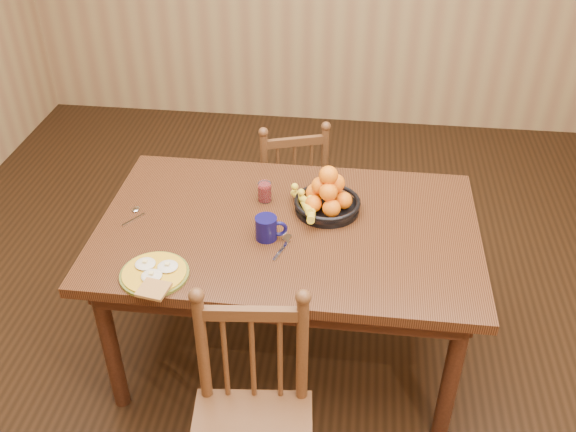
# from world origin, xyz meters

# --- Properties ---
(room) EXTENTS (4.52, 5.02, 2.72)m
(room) POSITION_xyz_m (0.00, 0.00, 1.35)
(room) COLOR black
(room) RESTS_ON ground
(dining_table) EXTENTS (1.60, 1.00, 0.75)m
(dining_table) POSITION_xyz_m (0.00, 0.00, 0.67)
(dining_table) COLOR black
(dining_table) RESTS_ON ground
(chair_far) EXTENTS (0.48, 0.47, 0.86)m
(chair_far) POSITION_xyz_m (-0.09, 0.79, 0.42)
(chair_far) COLOR #442A14
(chair_far) RESTS_ON ground
(chair_near) EXTENTS (0.46, 0.45, 0.93)m
(chair_near) POSITION_xyz_m (-0.03, -0.79, 0.45)
(chair_near) COLOR #442A14
(chair_near) RESTS_ON ground
(breakfast_plate) EXTENTS (0.26, 0.30, 0.04)m
(breakfast_plate) POSITION_xyz_m (-0.46, -0.39, 0.76)
(breakfast_plate) COLOR #59601E
(breakfast_plate) RESTS_ON dining_table
(fork) EXTENTS (0.06, 0.18, 0.00)m
(fork) POSITION_xyz_m (-0.00, -0.15, 0.75)
(fork) COLOR silver
(fork) RESTS_ON dining_table
(spoon) EXTENTS (0.08, 0.15, 0.01)m
(spoon) POSITION_xyz_m (-0.67, 0.01, 0.75)
(spoon) COLOR silver
(spoon) RESTS_ON dining_table
(coffee_mug) EXTENTS (0.13, 0.09, 0.10)m
(coffee_mug) POSITION_xyz_m (-0.07, -0.09, 0.80)
(coffee_mug) COLOR #0D0B3E
(coffee_mug) RESTS_ON dining_table
(juice_glass) EXTENTS (0.06, 0.06, 0.09)m
(juice_glass) POSITION_xyz_m (-0.13, 0.18, 0.79)
(juice_glass) COLOR silver
(juice_glass) RESTS_ON dining_table
(fruit_bowl) EXTENTS (0.32, 0.32, 0.22)m
(fruit_bowl) POSITION_xyz_m (0.15, 0.13, 0.81)
(fruit_bowl) COLOR black
(fruit_bowl) RESTS_ON dining_table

